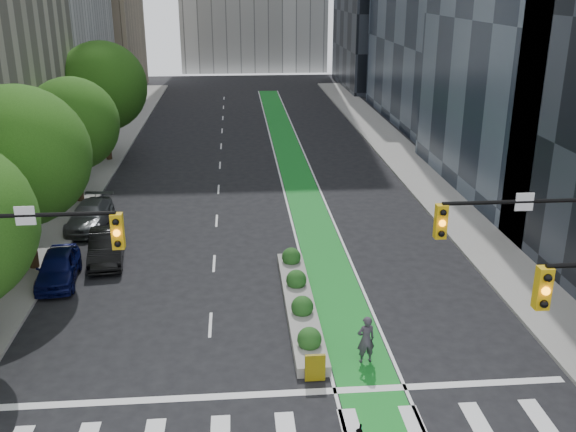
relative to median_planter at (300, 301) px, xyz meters
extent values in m
plane|color=black|center=(-1.20, -7.04, -0.37)|extent=(160.00, 160.00, 0.00)
cube|color=gray|center=(-13.00, 17.96, -0.30)|extent=(3.60, 90.00, 0.15)
cube|color=gray|center=(10.60, 17.96, -0.30)|extent=(3.60, 90.00, 0.15)
cube|color=#178025|center=(1.80, 22.96, -0.37)|extent=(2.20, 70.00, 0.01)
cylinder|color=black|center=(-12.20, 4.96, 2.15)|extent=(0.44, 0.44, 5.04)
sphere|color=#1B480F|center=(-12.20, 4.96, 5.21)|extent=(6.40, 6.40, 6.40)
cylinder|color=black|center=(-12.20, 14.96, 1.87)|extent=(0.44, 0.44, 4.48)
sphere|color=#1B480F|center=(-12.20, 14.96, 4.59)|extent=(5.60, 5.60, 5.60)
cylinder|color=black|center=(-12.20, 24.96, 2.20)|extent=(0.44, 0.44, 5.15)
sphere|color=#1B480F|center=(-12.20, 24.96, 5.33)|extent=(6.60, 6.60, 6.60)
cylinder|color=black|center=(-8.65, -6.54, 6.43)|extent=(5.50, 0.12, 0.12)
cube|color=gold|center=(-5.90, -6.54, 5.88)|extent=(0.34, 0.28, 1.05)
sphere|color=orange|center=(-5.90, -6.70, 5.88)|extent=(0.20, 0.20, 0.20)
cube|color=white|center=(-8.37, -6.57, 6.43)|extent=(0.55, 0.04, 0.55)
cylinder|color=black|center=(6.25, -6.54, 6.43)|extent=(5.50, 0.12, 0.12)
cube|color=gold|center=(3.50, -6.54, 5.88)|extent=(0.34, 0.28, 1.05)
sphere|color=orange|center=(3.50, -6.70, 5.88)|extent=(0.20, 0.20, 0.20)
cube|color=white|center=(5.97, -6.57, 6.43)|extent=(0.55, 0.04, 0.55)
cube|color=gold|center=(4.50, -11.04, 5.88)|extent=(0.34, 0.28, 1.05)
sphere|color=orange|center=(4.50, -11.20, 5.88)|extent=(0.20, 0.20, 0.20)
cube|color=gray|center=(0.00, -0.04, -0.17)|extent=(1.20, 10.00, 0.40)
cube|color=yellow|center=(0.00, -5.24, 0.18)|extent=(0.70, 0.12, 1.00)
sphere|color=#194C19|center=(0.00, -3.54, 0.28)|extent=(0.90, 0.90, 0.90)
sphere|color=#194C19|center=(0.00, -1.04, 0.28)|extent=(0.90, 0.90, 0.90)
sphere|color=#194C19|center=(0.00, 1.46, 0.28)|extent=(0.90, 0.90, 0.90)
sphere|color=#194C19|center=(0.00, 3.96, 0.28)|extent=(0.90, 0.90, 0.90)
imported|color=#3B343F|center=(1.95, -4.18, 0.55)|extent=(0.74, 0.56, 1.84)
imported|color=#0C1149|center=(-10.70, 3.53, 0.35)|extent=(2.10, 4.39, 1.45)
imported|color=black|center=(-8.93, 5.77, 0.37)|extent=(2.08, 4.63, 1.47)
imported|color=#5B5E60|center=(-10.70, 10.54, 0.32)|extent=(2.26, 4.91, 1.39)
camera|label=1|loc=(-2.49, -23.84, 12.50)|focal=40.00mm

